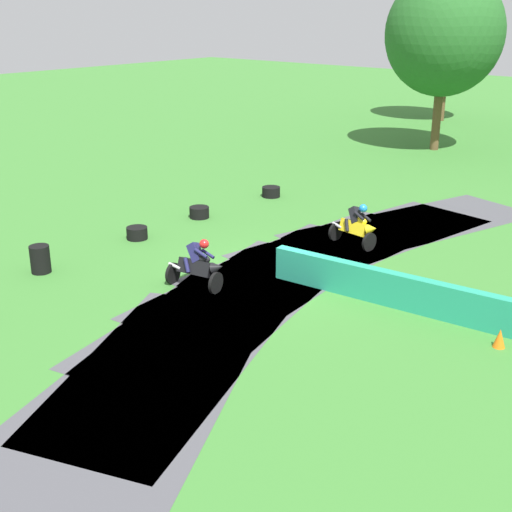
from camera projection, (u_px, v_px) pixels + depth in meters
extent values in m
plane|color=#38752D|center=(274.00, 275.00, 19.50)|extent=(120.00, 120.00, 0.00)
cube|color=#47474C|center=(413.00, 225.00, 23.91)|extent=(5.99, 10.05, 0.01)
cube|color=#47474C|center=(366.00, 237.00, 22.62)|extent=(4.93, 9.89, 0.01)
cube|color=#47474C|center=(321.00, 254.00, 21.13)|extent=(3.78, 9.58, 0.01)
cube|color=#47474C|center=(276.00, 275.00, 19.46)|extent=(4.26, 9.73, 0.01)
cube|color=#47474C|center=(231.00, 304.00, 17.62)|extent=(5.37, 9.97, 0.01)
cube|color=#47474C|center=(187.00, 341.00, 15.67)|extent=(6.40, 10.06, 0.01)
cube|color=#47474C|center=(142.00, 392.00, 13.61)|extent=(7.33, 9.99, 0.01)
cube|color=#239375|center=(486.00, 312.00, 16.09)|extent=(11.63, 1.33, 0.90)
cylinder|color=black|center=(369.00, 242.00, 21.31)|extent=(0.20, 0.76, 0.76)
cylinder|color=black|center=(336.00, 232.00, 22.29)|extent=(0.20, 0.76, 0.76)
cube|color=yellow|center=(354.00, 228.00, 21.76)|extent=(1.05, 0.53, 0.47)
ellipsoid|color=yellow|center=(361.00, 221.00, 21.60)|extent=(0.48, 0.40, 0.32)
cone|color=yellow|center=(372.00, 229.00, 21.27)|extent=(0.42, 0.42, 0.48)
cylinder|color=#B2B2B7|center=(337.00, 225.00, 22.11)|extent=(0.42, 0.19, 0.18)
cube|color=black|center=(356.00, 215.00, 21.76)|extent=(0.52, 0.47, 0.63)
sphere|color=#1E7FE0|center=(363.00, 208.00, 21.57)|extent=(0.26, 0.26, 0.26)
cylinder|color=black|center=(366.00, 217.00, 21.69)|extent=(0.43, 0.21, 0.24)
cylinder|color=black|center=(359.00, 216.00, 21.44)|extent=(0.43, 0.21, 0.24)
cylinder|color=black|center=(354.00, 226.00, 22.01)|extent=(0.27, 0.24, 0.42)
cylinder|color=black|center=(347.00, 225.00, 21.76)|extent=(0.27, 0.24, 0.42)
cylinder|color=black|center=(216.00, 283.00, 18.20)|extent=(0.23, 0.77, 0.77)
cylinder|color=black|center=(173.00, 273.00, 18.85)|extent=(0.23, 0.77, 0.77)
cube|color=black|center=(196.00, 267.00, 18.51)|extent=(1.06, 0.58, 0.47)
ellipsoid|color=black|center=(203.00, 259.00, 18.41)|extent=(0.50, 0.42, 0.32)
cone|color=black|center=(218.00, 267.00, 18.18)|extent=(0.45, 0.46, 0.49)
cylinder|color=#B2B2B7|center=(175.00, 266.00, 18.68)|extent=(0.42, 0.16, 0.18)
cube|color=#1E1E4C|center=(196.00, 253.00, 18.52)|extent=(0.56, 0.45, 0.63)
sphere|color=red|center=(204.00, 244.00, 18.41)|extent=(0.26, 0.26, 0.26)
cylinder|color=#1E1E4C|center=(208.00, 254.00, 18.55)|extent=(0.44, 0.14, 0.25)
cylinder|color=#1E1E4C|center=(201.00, 253.00, 18.23)|extent=(0.44, 0.14, 0.25)
cylinder|color=#1E1E4C|center=(194.00, 265.00, 18.75)|extent=(0.30, 0.23, 0.42)
cylinder|color=#1E1E4C|center=(187.00, 265.00, 18.43)|extent=(0.30, 0.23, 0.42)
cylinder|color=black|center=(271.00, 194.00, 27.36)|extent=(0.72, 0.72, 0.20)
cylinder|color=black|center=(271.00, 189.00, 27.29)|extent=(0.72, 0.72, 0.20)
cylinder|color=black|center=(199.00, 215.00, 24.69)|extent=(0.70, 0.70, 0.20)
cylinder|color=black|center=(199.00, 210.00, 24.62)|extent=(0.70, 0.70, 0.20)
cylinder|color=black|center=(137.00, 236.00, 22.46)|extent=(0.68, 0.68, 0.20)
cylinder|color=black|center=(137.00, 230.00, 22.39)|extent=(0.68, 0.68, 0.20)
cylinder|color=black|center=(41.00, 269.00, 19.67)|extent=(0.56, 0.56, 0.20)
cylinder|color=black|center=(41.00, 262.00, 19.60)|extent=(0.56, 0.56, 0.20)
cylinder|color=black|center=(40.00, 256.00, 19.53)|extent=(0.56, 0.56, 0.20)
cylinder|color=black|center=(39.00, 249.00, 19.46)|extent=(0.56, 0.56, 0.20)
cone|color=orange|center=(500.00, 338.00, 15.33)|extent=(0.28, 0.28, 0.44)
cylinder|color=brown|center=(437.00, 118.00, 35.68)|extent=(0.44, 0.44, 3.34)
ellipsoid|color=#235B23|center=(444.00, 33.00, 34.24)|extent=(5.89, 5.89, 6.18)
cylinder|color=brown|center=(443.00, 91.00, 44.57)|extent=(0.44, 0.44, 3.84)
ellipsoid|color=#2D6B28|center=(449.00, 21.00, 43.09)|extent=(5.53, 5.53, 5.81)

